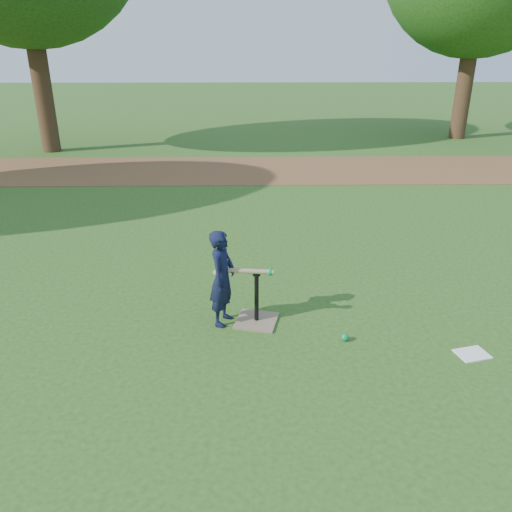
{
  "coord_description": "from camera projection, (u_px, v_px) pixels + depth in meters",
  "views": [
    {
      "loc": [
        -0.42,
        -4.49,
        2.77
      ],
      "look_at": [
        -0.32,
        0.54,
        0.65
      ],
      "focal_mm": 35.0,
      "sensor_mm": 36.0,
      "label": 1
    }
  ],
  "objects": [
    {
      "name": "child",
      "position": [
        222.0,
        278.0,
        5.23
      ],
      "size": [
        0.36,
        0.44,
        1.05
      ],
      "primitive_type": "imported",
      "rotation": [
        0.0,
        0.0,
        1.27
      ],
      "color": "black",
      "rests_on": "ground"
    },
    {
      "name": "swing_action",
      "position": [
        247.0,
        271.0,
        5.17
      ],
      "size": [
        0.63,
        0.13,
        0.08
      ],
      "color": "tan",
      "rests_on": "ground"
    },
    {
      "name": "ground",
      "position": [
        287.0,
        333.0,
        5.22
      ],
      "size": [
        80.0,
        80.0,
        0.0
      ],
      "primitive_type": "plane",
      "color": "#285116",
      "rests_on": "ground"
    },
    {
      "name": "clipboard",
      "position": [
        472.0,
        354.0,
        4.85
      ],
      "size": [
        0.35,
        0.3,
        0.01
      ],
      "primitive_type": "cube",
      "rotation": [
        0.0,
        0.0,
        0.24
      ],
      "color": "white",
      "rests_on": "ground"
    },
    {
      "name": "batting_tee",
      "position": [
        257.0,
        313.0,
        5.39
      ],
      "size": [
        0.52,
        0.52,
        0.61
      ],
      "color": "#836F53",
      "rests_on": "ground"
    },
    {
      "name": "dirt_strip",
      "position": [
        264.0,
        170.0,
        12.13
      ],
      "size": [
        24.0,
        3.0,
        0.01
      ],
      "primitive_type": "cube",
      "color": "brown",
      "rests_on": "ground"
    },
    {
      "name": "wiffle_ball_ground",
      "position": [
        345.0,
        337.0,
        5.07
      ],
      "size": [
        0.08,
        0.08,
        0.08
      ],
      "primitive_type": "sphere",
      "color": "#0C8A44",
      "rests_on": "ground"
    }
  ]
}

